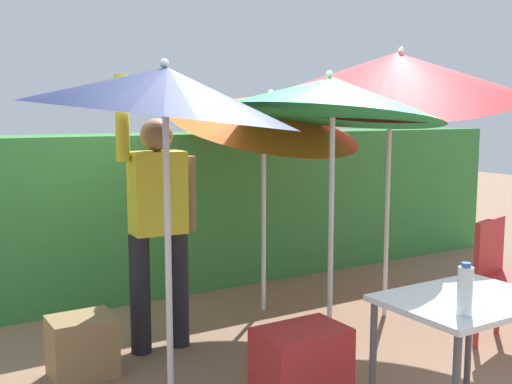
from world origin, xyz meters
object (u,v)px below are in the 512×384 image
umbrella_orange (267,112)px  cooler_box (301,365)px  bottle_water (465,290)px  chair_plastic (506,275)px  folding_table (465,315)px  umbrella_yellow (396,74)px  umbrella_navy (331,98)px  person_vendor (158,217)px  crate_cardboard (82,346)px  umbrella_rainbow (165,93)px

umbrella_orange → cooler_box: 2.19m
cooler_box → bottle_water: (0.23, -0.92, 0.64)m
umbrella_orange → chair_plastic: size_ratio=2.26×
folding_table → bottle_water: bottle_water is taller
umbrella_yellow → folding_table: bearing=-122.9°
chair_plastic → folding_table: chair_plastic is taller
chair_plastic → cooler_box: size_ratio=1.75×
umbrella_orange → umbrella_yellow: 1.04m
umbrella_navy → chair_plastic: umbrella_navy is taller
umbrella_navy → person_vendor: 1.42m
umbrella_orange → bottle_water: bearing=-101.5°
umbrella_yellow → cooler_box: (-1.47, -0.83, -1.72)m
cooler_box → chair_plastic: bearing=-1.9°
cooler_box → umbrella_yellow: bearing=29.4°
person_vendor → crate_cardboard: bearing=-164.5°
crate_cardboard → bottle_water: (1.20, -1.90, 0.66)m
umbrella_rainbow → chair_plastic: 2.71m
umbrella_orange → bottle_water: (-0.49, -2.42, -0.79)m
umbrella_rainbow → umbrella_orange: bearing=39.8°
umbrella_orange → cooler_box: bearing=-115.7°
crate_cardboard → folding_table: bearing=-50.7°
person_vendor → bottle_water: person_vendor is taller
umbrella_yellow → chair_plastic: 1.69m
umbrella_yellow → umbrella_orange: bearing=138.3°
cooler_box → folding_table: bearing=-59.3°
umbrella_yellow → person_vendor: (-1.85, 0.32, -1.00)m
chair_plastic → crate_cardboard: bearing=158.9°
umbrella_rainbow → bottle_water: 1.79m
umbrella_navy → bottle_water: size_ratio=8.28×
umbrella_navy → chair_plastic: size_ratio=2.23×
umbrella_orange → crate_cardboard: bearing=-163.1°
umbrella_yellow → chair_plastic: size_ratio=2.68×
umbrella_orange → cooler_box: size_ratio=3.96×
umbrella_navy → umbrella_yellow: bearing=17.3°
umbrella_orange → crate_cardboard: umbrella_orange is taller
person_vendor → chair_plastic: size_ratio=2.11×
person_vendor → bottle_water: bearing=-73.5°
person_vendor → umbrella_navy: bearing=-29.6°
bottle_water → folding_table: bearing=37.7°
umbrella_yellow → crate_cardboard: (-2.44, 0.15, -1.74)m
cooler_box → crate_cardboard: size_ratio=1.29×
person_vendor → folding_table: person_vendor is taller
umbrella_yellow → chair_plastic: (0.25, -0.88, -1.42)m
umbrella_navy → cooler_box: size_ratio=3.91×
cooler_box → umbrella_navy: bearing=41.8°
person_vendor → cooler_box: 1.41m
umbrella_orange → umbrella_yellow: size_ratio=0.84×
bottle_water → cooler_box: bearing=103.8°
umbrella_navy → folding_table: bearing=-98.0°
umbrella_orange → umbrella_yellow: umbrella_yellow is taller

